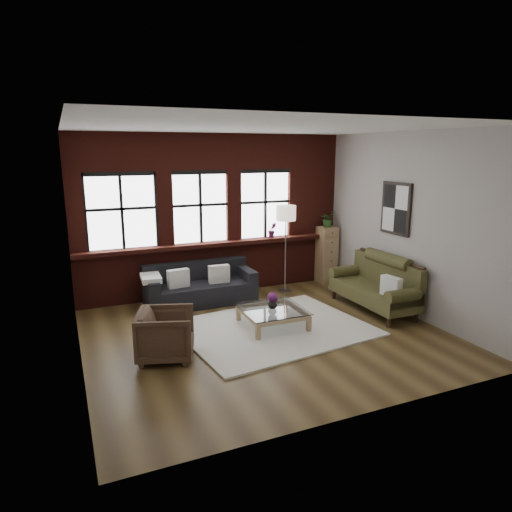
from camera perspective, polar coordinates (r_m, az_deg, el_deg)
name	(u,v)px	position (r m, az deg, el deg)	size (l,w,h in m)	color
floor	(265,334)	(7.41, 1.15, -9.74)	(5.50, 5.50, 0.00)	#4B371B
ceiling	(266,127)	(6.84, 1.28, 15.82)	(5.50, 5.50, 0.00)	white
wall_back	(214,215)	(9.25, -5.27, 5.10)	(5.50, 5.50, 0.00)	#A7A19C
wall_front	(366,277)	(4.84, 13.62, -2.51)	(5.50, 5.50, 0.00)	#A7A19C
wall_left	(72,251)	(6.34, -22.03, 0.53)	(5.00, 5.00, 0.00)	#A7A19C
wall_right	(408,225)	(8.45, 18.45, 3.74)	(5.00, 5.00, 0.00)	#A7A19C
brick_backwall	(215,216)	(9.19, -5.16, 5.06)	(5.50, 0.12, 3.20)	#501912
sill_ledge	(217,244)	(9.20, -4.91, 1.53)	(5.50, 0.30, 0.08)	#501912
window_left	(122,213)	(8.79, -16.44, 5.20)	(1.38, 0.10, 1.50)	black
window_mid	(200,209)	(9.09, -7.00, 5.88)	(1.38, 0.10, 1.50)	black
window_right	(265,205)	(9.58, 1.10, 6.34)	(1.38, 0.10, 1.50)	black
wall_poster	(396,209)	(8.62, 17.10, 5.69)	(0.05, 0.74, 0.94)	black
shag_rug	(274,328)	(7.60, 2.22, -9.01)	(2.93, 2.31, 0.03)	silver
dark_sofa	(200,284)	(8.80, -6.98, -3.51)	(2.08, 0.84, 0.75)	black
pillow_a	(178,278)	(8.55, -9.68, -2.78)	(0.40, 0.14, 0.34)	silver
pillow_b	(219,274)	(8.76, -4.65, -2.25)	(0.40, 0.14, 0.34)	silver
vintage_settee	(373,283)	(8.61, 14.45, -3.29)	(0.85, 1.90, 1.01)	#413F1E
pillow_settee	(391,286)	(8.10, 16.55, -3.67)	(0.14, 0.38, 0.34)	silver
armchair	(166,334)	(6.61, -11.19, -9.60)	(0.75, 0.78, 0.71)	#412E20
coffee_table	(272,318)	(7.63, 2.07, -7.75)	(1.00, 1.00, 0.34)	#A48359
vase	(273,304)	(7.55, 2.09, -6.01)	(0.15, 0.15, 0.16)	#B2B2B2
flowers	(273,297)	(7.51, 2.09, -5.20)	(0.17, 0.17, 0.17)	#692461
drawer_chest	(326,255)	(10.22, 8.79, 0.18)	(0.38, 0.38, 1.24)	#A48359
potted_plant_top	(328,219)	(10.07, 8.95, 4.63)	(0.32, 0.28, 0.36)	#2D5923
floor_lamp	(285,246)	(9.34, 3.70, 1.30)	(0.40, 0.40, 1.94)	#A5A5A8
sill_plant	(272,230)	(9.59, 2.04, 3.27)	(0.18, 0.14, 0.32)	#692461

